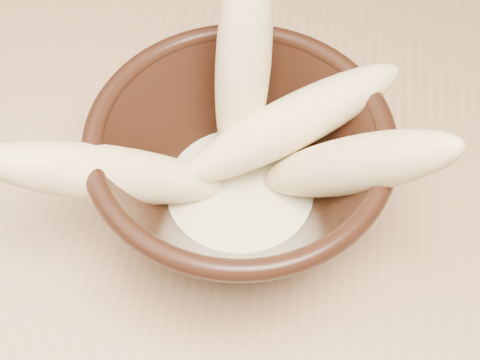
{
  "coord_description": "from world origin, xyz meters",
  "views": [
    {
      "loc": [
        0.08,
        -0.42,
        1.26
      ],
      "look_at": [
        0.04,
        -0.13,
        0.81
      ],
      "focal_mm": 50.0,
      "sensor_mm": 36.0,
      "label": 1
    }
  ],
  "objects": [
    {
      "name": "table",
      "position": [
        0.0,
        0.0,
        0.67
      ],
      "size": [
        1.2,
        0.8,
        0.75
      ],
      "color": "tan",
      "rests_on": "ground"
    },
    {
      "name": "bowl",
      "position": [
        0.04,
        -0.13,
        0.82
      ],
      "size": [
        0.23,
        0.23,
        0.13
      ],
      "rotation": [
        0.0,
        0.0,
        0.11
      ],
      "color": "black",
      "rests_on": "table"
    },
    {
      "name": "milk_puddle",
      "position": [
        0.04,
        -0.13,
        0.79
      ],
      "size": [
        0.13,
        0.13,
        0.02
      ],
      "primitive_type": "cylinder",
      "color": "beige",
      "rests_on": "bowl"
    },
    {
      "name": "banana_upright",
      "position": [
        0.03,
        -0.07,
        0.89
      ],
      "size": [
        0.04,
        0.12,
        0.19
      ],
      "primitive_type": "ellipsoid",
      "rotation": [
        0.43,
        0.0,
        3.14
      ],
      "color": "#DBBF81",
      "rests_on": "bowl"
    },
    {
      "name": "banana_left",
      "position": [
        -0.05,
        -0.16,
        0.85
      ],
      "size": [
        0.19,
        0.12,
        0.14
      ],
      "primitive_type": "ellipsoid",
      "rotation": [
        1.01,
        0.0,
        -1.15
      ],
      "color": "#DBBF81",
      "rests_on": "bowl"
    },
    {
      "name": "banana_right",
      "position": [
        0.12,
        -0.14,
        0.86
      ],
      "size": [
        0.17,
        0.09,
        0.16
      ],
      "primitive_type": "ellipsoid",
      "rotation": [
        0.8,
        0.0,
        1.25
      ],
      "color": "#DBBF81",
      "rests_on": "bowl"
    },
    {
      "name": "banana_across",
      "position": [
        0.07,
        -0.1,
        0.85
      ],
      "size": [
        0.19,
        0.13,
        0.1
      ],
      "primitive_type": "ellipsoid",
      "rotation": [
        1.25,
        0.0,
        2.07
      ],
      "color": "#DBBF81",
      "rests_on": "bowl"
    }
  ]
}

